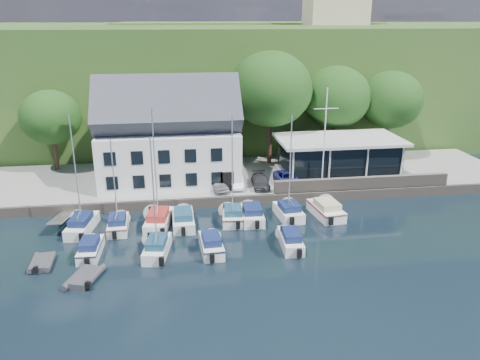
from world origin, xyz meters
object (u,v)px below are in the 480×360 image
Objects in this scene: club_pavilion at (338,156)px; boat_r1_5 at (252,212)px; boat_r2_2 at (211,242)px; boat_r2_3 at (291,238)px; boat_r1_1 at (114,184)px; dinghy_1 at (84,276)px; dinghy_0 at (42,262)px; car_dgrey at (261,181)px; harbor_building at (169,140)px; car_silver at (218,184)px; boat_r2_1 at (154,200)px; car_white at (237,182)px; boat_r1_0 at (77,181)px; car_blue at (288,178)px; boat_r2_0 at (90,247)px; boat_r1_2 at (156,175)px; flagpole at (324,139)px; boat_r1_6 at (290,170)px; boat_r1_4 at (232,174)px; boat_r1_7 at (326,208)px; boat_r1_3 at (183,217)px.

boat_r1_5 is at bearing -141.83° from club_pavilion.
boat_r2_2 is 6.32m from boat_r2_3.
boat_r1_1 is 12.19m from boat_r1_5.
dinghy_0 is at bearing 162.23° from dinghy_1.
car_dgrey is 1.31× the size of dinghy_1.
harbor_building reaches higher than dinghy_1.
boat_r2_1 is at bearing -127.49° from car_silver.
boat_r2_1 is at bearing -119.13° from car_white.
car_white is at bearing 68.38° from dinghy_1.
car_silver is 0.64× the size of boat_r2_2.
boat_r1_0 is at bearing -129.49° from harbor_building.
boat_r2_0 is at bearing -152.18° from car_blue.
boat_r2_1 is 1.57× the size of boat_r2_2.
harbor_building is 1.61× the size of boat_r2_1.
boat_r1_1 reaches higher than boat_r2_0.
boat_r1_2 is 5.10m from boat_r2_1.
harbor_building is 1.09× the size of club_pavilion.
harbor_building is at bearing 90.46° from dinghy_1.
car_silver reaches higher than car_dgrey.
car_silver is 11.27m from boat_r1_1.
boat_r1_1 is (-4.55, -9.39, -1.20)m from harbor_building.
boat_r2_2 reaches higher than boat_r1_5.
flagpole reaches higher than club_pavilion.
car_blue is 23.09m from dinghy_1.
boat_r1_6 reaches higher than boat_r1_1.
boat_r1_4 reaches higher than boat_r1_1.
club_pavilion reaches higher than boat_r1_7.
boat_r2_1 is (-1.12, -14.30, -0.87)m from harbor_building.
boat_r1_5 is at bearing -75.57° from car_silver.
flagpole reaches higher than boat_r2_3.
car_white is (6.66, -2.97, -3.78)m from harbor_building.
dinghy_0 is (-20.04, -6.05, -4.21)m from boat_r1_6.
car_dgrey reaches higher than boat_r2_3.
dinghy_1 is at bearing -108.94° from harbor_building.
car_dgrey is at bearing 39.79° from boat_r1_2.
boat_r1_4 is 1.58× the size of boat_r2_2.
boat_r1_3 is 6.14m from boat_r1_5.
flagpole is at bearing 40.02° from boat_r1_6.
boat_r1_7 is (3.48, -0.14, -3.76)m from boat_r1_6.
car_dgrey is (2.33, -0.24, 0.02)m from car_white.
boat_r1_3 is 8.47m from boat_r2_0.
flagpole is 1.56× the size of boat_r1_3.
car_white is 20.13m from dinghy_0.
boat_r2_2 is at bearing -78.06° from harbor_building.
boat_r2_1 is (5.05, -0.55, 3.78)m from boat_r2_0.
boat_r1_6 is at bearing 18.51° from boat_r2_0.
boat_r2_2 is (7.60, -5.01, -3.40)m from boat_r1_1.
boat_r2_0 reaches higher than dinghy_0.
car_dgrey is 7.73m from boat_r1_7.
boat_r1_0 is 1.53× the size of boat_r1_5.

